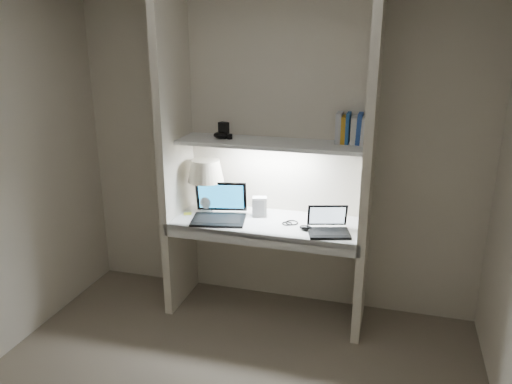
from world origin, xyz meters
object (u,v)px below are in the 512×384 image
(table_lamp, at_px, (206,177))
(laptop_netbook, at_px, (328,227))
(laptop_main, at_px, (219,211))
(book_row, at_px, (350,129))
(speaker, at_px, (260,207))

(table_lamp, relative_size, laptop_netbook, 1.21)
(laptop_main, height_order, book_row, book_row)
(table_lamp, bearing_deg, speaker, -0.60)
(laptop_main, bearing_deg, book_row, 3.30)
(book_row, bearing_deg, laptop_main, -165.34)
(speaker, bearing_deg, book_row, -4.87)
(table_lamp, xyz_separation_m, book_row, (1.09, 0.11, 0.42))
(laptop_main, bearing_deg, table_lamp, 127.99)
(speaker, distance_m, book_row, 0.91)
(table_lamp, height_order, speaker, table_lamp)
(book_row, bearing_deg, laptop_netbook, -106.54)
(laptop_main, height_order, speaker, laptop_main)
(laptop_netbook, height_order, book_row, book_row)
(table_lamp, distance_m, laptop_netbook, 1.05)
(table_lamp, bearing_deg, book_row, 5.66)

